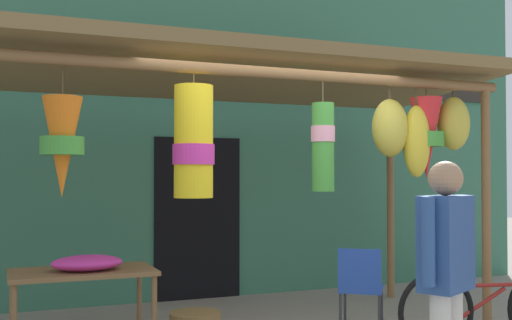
# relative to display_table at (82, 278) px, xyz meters

# --- Properties ---
(shop_facade) EXTENTS (10.02, 0.29, 4.44)m
(shop_facade) POSITION_rel_display_table_xyz_m (1.56, 1.84, 1.61)
(shop_facade) COLOR #387056
(shop_facade) RESTS_ON ground_plane
(market_stall_canopy) EXTENTS (5.30, 2.19, 2.70)m
(market_stall_canopy) POSITION_rel_display_table_xyz_m (1.57, -0.15, 1.71)
(market_stall_canopy) COLOR brown
(market_stall_canopy) RESTS_ON ground_plane
(display_table) EXTENTS (1.26, 0.73, 0.68)m
(display_table) POSITION_rel_display_table_xyz_m (0.00, 0.00, 0.00)
(display_table) COLOR brown
(display_table) RESTS_ON ground_plane
(flower_heap_on_table) EXTENTS (0.62, 0.44, 0.14)m
(flower_heap_on_table) POSITION_rel_display_table_xyz_m (0.04, -0.07, 0.14)
(flower_heap_on_table) COLOR #D13399
(flower_heap_on_table) RESTS_ON display_table
(folding_chair) EXTENTS (0.56, 0.56, 0.84)m
(folding_chair) POSITION_rel_display_table_xyz_m (2.49, -0.65, -0.11)
(folding_chair) COLOR #2347A8
(folding_chair) RESTS_ON ground_plane
(parked_bicycle) EXTENTS (1.72, 0.52, 0.92)m
(parked_bicycle) POSITION_rel_display_table_xyz_m (3.36, -1.40, -0.26)
(parked_bicycle) COLOR black
(parked_bicycle) RESTS_ON ground_plane
(customer_foreground) EXTENTS (0.54, 0.38, 1.62)m
(customer_foreground) POSITION_rel_display_table_xyz_m (1.92, -2.59, 0.34)
(customer_foreground) COLOR silver
(customer_foreground) RESTS_ON ground_plane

